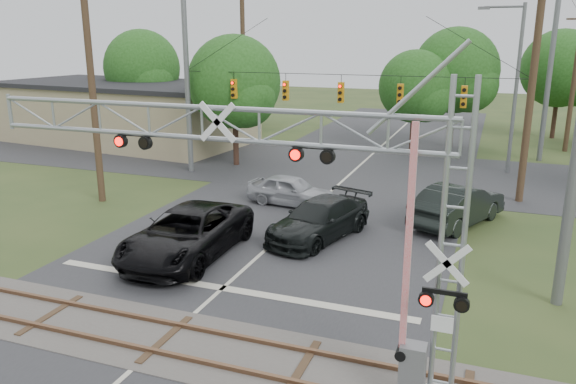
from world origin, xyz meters
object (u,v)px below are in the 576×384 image
(pickup_black, at_px, (187,233))
(sedan_silver, at_px, (291,190))
(commercial_building, at_px, (124,112))
(car_dark, at_px, (319,220))
(crossing_gantry, at_px, (293,196))
(streetlight, at_px, (513,81))
(traffic_signal_span, at_px, (358,84))

(pickup_black, relative_size, sedan_silver, 1.51)
(pickup_black, xyz_separation_m, commercial_building, (-17.25, 19.97, 1.42))
(pickup_black, bearing_deg, car_dark, 40.75)
(sedan_silver, distance_m, commercial_building, 22.32)
(crossing_gantry, distance_m, car_dark, 10.65)
(commercial_building, xyz_separation_m, streetlight, (28.58, -1.05, 3.25))
(streetlight, bearing_deg, traffic_signal_span, -140.15)
(car_dark, xyz_separation_m, sedan_silver, (-2.73, 4.08, -0.05))
(crossing_gantry, xyz_separation_m, traffic_signal_span, (-2.93, 18.36, 1.02))
(commercial_building, bearing_deg, sedan_silver, -27.31)
(crossing_gantry, bearing_deg, pickup_black, 136.95)
(traffic_signal_span, bearing_deg, pickup_black, -105.74)
(crossing_gantry, bearing_deg, streetlight, 78.84)
(sedan_silver, bearing_deg, commercial_building, 64.21)
(pickup_black, relative_size, commercial_building, 0.32)
(commercial_building, bearing_deg, crossing_gantry, -41.66)
(crossing_gantry, height_order, pickup_black, crossing_gantry)
(pickup_black, bearing_deg, streetlight, 57.92)
(traffic_signal_span, bearing_deg, crossing_gantry, -80.94)
(car_dark, xyz_separation_m, streetlight, (7.24, 15.24, 4.78))
(commercial_building, bearing_deg, car_dark, -31.38)
(car_dark, bearing_deg, sedan_silver, 140.66)
(crossing_gantry, height_order, streetlight, streetlight)
(pickup_black, xyz_separation_m, streetlight, (11.33, 18.92, 4.66))
(crossing_gantry, bearing_deg, commercial_building, 132.35)
(traffic_signal_span, xyz_separation_m, streetlight, (7.84, 6.55, -0.07))
(traffic_signal_span, relative_size, pickup_black, 2.90)
(pickup_black, height_order, commercial_building, commercial_building)
(streetlight, bearing_deg, pickup_black, -120.92)
(pickup_black, height_order, sedan_silver, pickup_black)
(sedan_silver, height_order, commercial_building, commercial_building)
(pickup_black, height_order, streetlight, streetlight)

